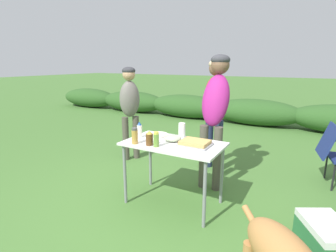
% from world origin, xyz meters
% --- Properties ---
extents(ground_plane, '(60.00, 60.00, 0.00)m').
position_xyz_m(ground_plane, '(0.00, 0.00, 0.00)').
color(ground_plane, '#477533').
extents(shrub_hedge, '(14.40, 0.90, 0.69)m').
position_xyz_m(shrub_hedge, '(0.00, 4.61, 0.34)').
color(shrub_hedge, '#2D5623').
rests_on(shrub_hedge, ground).
extents(folding_table, '(1.10, 0.64, 0.74)m').
position_xyz_m(folding_table, '(0.00, 0.00, 0.66)').
color(folding_table, silver).
rests_on(folding_table, ground).
extents(food_tray, '(0.34, 0.28, 0.06)m').
position_xyz_m(food_tray, '(0.25, 0.03, 0.77)').
color(food_tray, '#9E9EA3').
rests_on(food_tray, folding_table).
extents(plate_stack, '(0.26, 0.26, 0.03)m').
position_xyz_m(plate_stack, '(-0.30, 0.14, 0.75)').
color(plate_stack, white).
rests_on(plate_stack, folding_table).
extents(mixing_bowl, '(0.20, 0.20, 0.07)m').
position_xyz_m(mixing_bowl, '(-0.04, 0.06, 0.77)').
color(mixing_bowl, '#ADBC99').
rests_on(mixing_bowl, folding_table).
extents(paper_cup_stack, '(0.08, 0.08, 0.18)m').
position_xyz_m(paper_cup_stack, '(-0.01, 0.24, 0.83)').
color(paper_cup_stack, white).
rests_on(paper_cup_stack, folding_table).
extents(spice_jar, '(0.07, 0.07, 0.18)m').
position_xyz_m(spice_jar, '(-0.36, -0.23, 0.83)').
color(spice_jar, '#B2893D').
rests_on(spice_jar, folding_table).
extents(relish_jar, '(0.06, 0.06, 0.16)m').
position_xyz_m(relish_jar, '(-0.10, -0.21, 0.82)').
color(relish_jar, olive).
rests_on(relish_jar, folding_table).
extents(beer_bottle, '(0.08, 0.08, 0.16)m').
position_xyz_m(beer_bottle, '(-0.19, -0.20, 0.82)').
color(beer_bottle, brown).
rests_on(beer_bottle, folding_table).
extents(mayo_bottle, '(0.06, 0.06, 0.19)m').
position_xyz_m(mayo_bottle, '(-0.46, -0.00, 0.83)').
color(mayo_bottle, silver).
rests_on(mayo_bottle, folding_table).
extents(standing_person_with_beanie, '(0.35, 0.49, 1.72)m').
position_xyz_m(standing_person_with_beanie, '(0.24, 0.69, 1.10)').
color(standing_person_with_beanie, '#4C473D').
rests_on(standing_person_with_beanie, ground).
extents(standing_person_in_olive_jacket, '(0.39, 0.41, 1.55)m').
position_xyz_m(standing_person_in_olive_jacket, '(-1.32, 0.95, 0.97)').
color(standing_person_in_olive_jacket, '#4C473D').
rests_on(standing_person_in_olive_jacket, ground).
extents(standing_person_in_gray_fleece, '(0.48, 0.44, 1.66)m').
position_xyz_m(standing_person_in_gray_fleece, '(0.05, 1.21, 1.02)').
color(standing_person_in_gray_fleece, '#232D4C').
rests_on(standing_person_in_gray_fleece, ground).
extents(cooler_box, '(0.51, 0.57, 0.34)m').
position_xyz_m(cooler_box, '(1.54, -0.20, 0.17)').
color(cooler_box, '#286B3D').
rests_on(cooler_box, ground).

